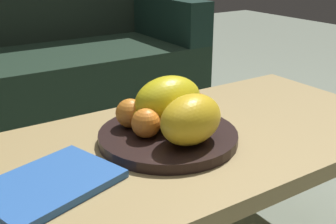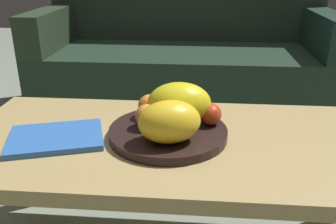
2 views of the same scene
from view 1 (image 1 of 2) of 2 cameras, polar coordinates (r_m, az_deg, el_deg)
coffee_table at (r=1.03m, az=1.54°, el=-6.11°), size 1.22×0.56×0.43m
couch at (r=2.15m, az=-19.20°, el=5.26°), size 1.70×0.70×0.90m
fruit_bowl at (r=1.00m, az=-0.00°, el=-3.35°), size 0.33×0.33×0.03m
melon_large_front at (r=1.02m, az=-0.02°, el=1.56°), size 0.19×0.13×0.12m
melon_smaller_beside at (r=0.92m, az=3.16°, el=-1.01°), size 0.18×0.15×0.11m
orange_front at (r=0.95m, az=-3.02°, el=-1.51°), size 0.07×0.07×0.07m
orange_left at (r=1.01m, az=-5.17°, el=-0.16°), size 0.07×0.07×0.07m
apple_front at (r=1.07m, az=4.12°, el=0.93°), size 0.06×0.06×0.06m
banana_bunch at (r=1.02m, az=-1.23°, el=-0.21°), size 0.17×0.10×0.06m
magazine at (r=0.85m, az=-15.84°, el=-9.37°), size 0.29×0.25×0.02m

